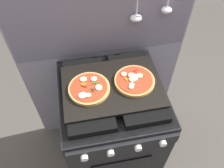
{
  "coord_description": "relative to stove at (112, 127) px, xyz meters",
  "views": [
    {
      "loc": [
        -0.15,
        -0.78,
        1.89
      ],
      "look_at": [
        0.0,
        0.0,
        0.93
      ],
      "focal_mm": 37.03,
      "sensor_mm": 36.0,
      "label": 1
    }
  ],
  "objects": [
    {
      "name": "ground_plane",
      "position": [
        0.0,
        0.0,
        -0.45
      ],
      "size": [
        4.0,
        4.0,
        0.0
      ],
      "primitive_type": "plane",
      "color": "#4C4742"
    },
    {
      "name": "kitchen_backsplash",
      "position": [
        0.0,
        0.34,
        0.34
      ],
      "size": [
        1.1,
        0.09,
        1.55
      ],
      "color": "gray",
      "rests_on": "ground_plane"
    },
    {
      "name": "stove",
      "position": [
        0.0,
        0.0,
        0.0
      ],
      "size": [
        0.6,
        0.64,
        0.9
      ],
      "color": "black",
      "rests_on": "ground_plane"
    },
    {
      "name": "baking_tray",
      "position": [
        0.0,
        0.0,
        0.46
      ],
      "size": [
        0.54,
        0.38,
        0.02
      ],
      "primitive_type": "cube",
      "color": "black",
      "rests_on": "stove"
    },
    {
      "name": "pizza_left",
      "position": [
        -0.13,
        -0.01,
        0.48
      ],
      "size": [
        0.22,
        0.22,
        0.03
      ],
      "color": "tan",
      "rests_on": "baking_tray"
    },
    {
      "name": "pizza_right",
      "position": [
        0.13,
        0.0,
        0.48
      ],
      "size": [
        0.22,
        0.22,
        0.03
      ],
      "color": "#C18947",
      "rests_on": "baking_tray"
    }
  ]
}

